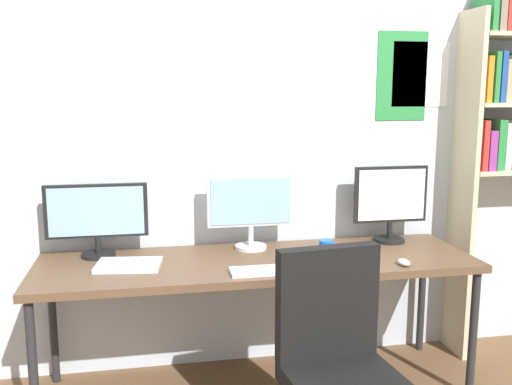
# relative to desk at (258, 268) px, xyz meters

# --- Properties ---
(wall_back) EXTENTS (4.70, 0.11, 2.60)m
(wall_back) POSITION_rel_desk_xyz_m (0.00, 0.42, 0.61)
(wall_back) COLOR silver
(wall_back) RESTS_ON ground_plane
(desk) EXTENTS (2.30, 0.68, 0.74)m
(desk) POSITION_rel_desk_xyz_m (0.00, 0.00, 0.00)
(desk) COLOR brown
(desk) RESTS_ON ground_plane
(monitor_left) EXTENTS (0.54, 0.18, 0.39)m
(monitor_left) POSITION_rel_desk_xyz_m (-0.83, 0.21, 0.27)
(monitor_left) COLOR black
(monitor_left) RESTS_ON desk
(monitor_center) EXTENTS (0.49, 0.18, 0.42)m
(monitor_center) POSITION_rel_desk_xyz_m (0.00, 0.21, 0.29)
(monitor_center) COLOR silver
(monitor_center) RESTS_ON desk
(monitor_right) EXTENTS (0.44, 0.18, 0.45)m
(monitor_right) POSITION_rel_desk_xyz_m (0.83, 0.21, 0.30)
(monitor_right) COLOR black
(monitor_right) RESTS_ON desk
(keyboard_main) EXTENTS (0.36, 0.13, 0.02)m
(keyboard_main) POSITION_rel_desk_xyz_m (0.00, -0.23, 0.06)
(keyboard_main) COLOR silver
(keyboard_main) RESTS_ON desk
(computer_mouse) EXTENTS (0.06, 0.10, 0.03)m
(computer_mouse) POSITION_rel_desk_xyz_m (0.71, -0.24, 0.07)
(computer_mouse) COLOR silver
(computer_mouse) RESTS_ON desk
(laptop_closed) EXTENTS (0.35, 0.26, 0.02)m
(laptop_closed) POSITION_rel_desk_xyz_m (-0.67, -0.02, 0.06)
(laptop_closed) COLOR silver
(laptop_closed) RESTS_ON desk
(coffee_mug) EXTENTS (0.11, 0.08, 0.09)m
(coffee_mug) POSITION_rel_desk_xyz_m (0.37, -0.02, 0.09)
(coffee_mug) COLOR blue
(coffee_mug) RESTS_ON desk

